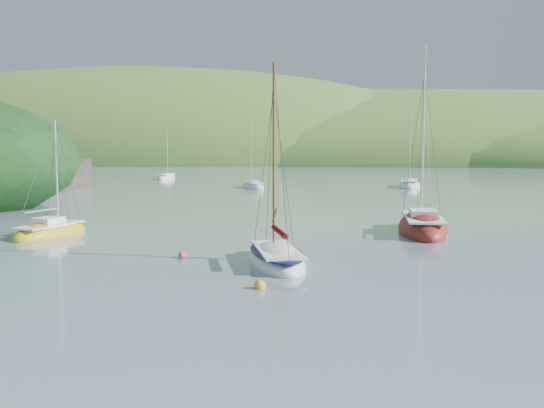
# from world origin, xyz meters

# --- Properties ---
(ground) EXTENTS (700.00, 700.00, 0.00)m
(ground) POSITION_xyz_m (0.00, 0.00, 0.00)
(ground) COLOR slate
(ground) RESTS_ON ground
(shoreline_hills) EXTENTS (690.00, 135.00, 56.00)m
(shoreline_hills) POSITION_xyz_m (-9.66, 172.42, 0.00)
(shoreline_hills) COLOR #396C29
(shoreline_hills) RESTS_ON ground
(daysailer_white) EXTENTS (3.98, 6.75, 9.77)m
(daysailer_white) POSITION_xyz_m (2.43, 3.42, 0.22)
(daysailer_white) COLOR white
(daysailer_white) RESTS_ON ground
(sloop_red) EXTENTS (3.17, 8.48, 12.41)m
(sloop_red) POSITION_xyz_m (10.32, 14.05, 0.23)
(sloop_red) COLOR maroon
(sloop_red) RESTS_ON ground
(sailboat_yellow) EXTENTS (3.62, 6.04, 7.51)m
(sailboat_yellow) POSITION_xyz_m (-11.77, 10.24, 0.18)
(sailboat_yellow) COLOR gold
(sailboat_yellow) RESTS_ON ground
(distant_sloop_a) EXTENTS (4.50, 6.61, 8.92)m
(distant_sloop_a) POSITION_xyz_m (-5.43, 49.75, 0.16)
(distant_sloop_a) COLOR white
(distant_sloop_a) RESTS_ON ground
(distant_sloop_b) EXTENTS (3.46, 7.78, 10.75)m
(distant_sloop_b) POSITION_xyz_m (13.80, 53.12, 0.18)
(distant_sloop_b) COLOR white
(distant_sloop_b) RESTS_ON ground
(distant_sloop_c) EXTENTS (2.31, 6.07, 8.57)m
(distant_sloop_c) POSITION_xyz_m (-21.40, 66.98, 0.16)
(distant_sloop_c) COLOR white
(distant_sloop_c) RESTS_ON ground
(mooring_buoys) EXTENTS (24.52, 13.18, 0.45)m
(mooring_buoys) POSITION_xyz_m (-1.49, 5.71, 0.12)
(mooring_buoys) COLOR gold
(mooring_buoys) RESTS_ON ground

